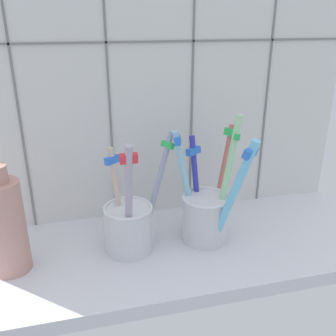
{
  "coord_description": "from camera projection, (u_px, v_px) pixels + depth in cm",
  "views": [
    {
      "loc": [
        -11.39,
        -44.59,
        32.93
      ],
      "look_at": [
        0.0,
        0.82,
        13.89
      ],
      "focal_mm": 40.1,
      "sensor_mm": 36.0,
      "label": 1
    }
  ],
  "objects": [
    {
      "name": "ceramic_vase",
      "position": [
        6.0,
        224.0,
        0.47
      ],
      "size": [
        4.88,
        4.88,
        14.6
      ],
      "color": "tan",
      "rests_on": "counter_slab"
    },
    {
      "name": "tile_wall_back",
      "position": [
        150.0,
        89.0,
        0.57
      ],
      "size": [
        64.0,
        2.2,
        45.0
      ],
      "color": "silver",
      "rests_on": "ground"
    },
    {
      "name": "counter_slab",
      "position": [
        169.0,
        252.0,
        0.55
      ],
      "size": [
        64.0,
        22.0,
        2.0
      ],
      "primitive_type": "cube",
      "color": "silver",
      "rests_on": "ground"
    },
    {
      "name": "toothbrush_cup_left",
      "position": [
        129.0,
        223.0,
        0.52
      ],
      "size": [
        11.16,
        9.52,
        17.07
      ],
      "color": "silver",
      "rests_on": "counter_slab"
    },
    {
      "name": "toothbrush_cup_right",
      "position": [
        207.0,
        211.0,
        0.55
      ],
      "size": [
        9.82,
        11.52,
        18.92
      ],
      "color": "silver",
      "rests_on": "counter_slab"
    }
  ]
}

